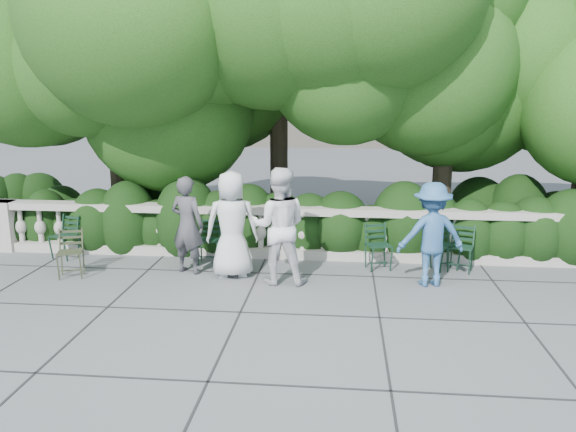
# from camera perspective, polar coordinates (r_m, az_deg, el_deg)

# --- Properties ---
(ground) EXTENTS (90.00, 90.00, 0.00)m
(ground) POSITION_cam_1_polar(r_m,az_deg,el_deg) (9.13, -0.62, -7.51)
(ground) COLOR #54555B
(ground) RESTS_ON ground
(balustrade) EXTENTS (12.00, 0.44, 1.00)m
(balustrade) POSITION_cam_1_polar(r_m,az_deg,el_deg) (10.70, 0.42, -1.75)
(balustrade) COLOR #9E998E
(balustrade) RESTS_ON ground
(shrub_hedge) EXTENTS (15.00, 2.60, 1.70)m
(shrub_hedge) POSITION_cam_1_polar(r_m,az_deg,el_deg) (11.98, 0.94, -2.59)
(shrub_hedge) COLOR black
(shrub_hedge) RESTS_ON ground
(tree_canopy) EXTENTS (15.04, 6.52, 6.78)m
(tree_canopy) POSITION_cam_1_polar(r_m,az_deg,el_deg) (11.75, 4.57, 16.58)
(tree_canopy) COLOR #3F3023
(tree_canopy) RESTS_ON ground
(chair_a) EXTENTS (0.56, 0.59, 0.84)m
(chair_a) POSITION_cam_1_polar(r_m,az_deg,el_deg) (11.50, -22.13, -4.20)
(chair_a) COLOR black
(chair_a) RESTS_ON ground
(chair_c) EXTENTS (0.47, 0.51, 0.84)m
(chair_c) POSITION_cam_1_polar(r_m,az_deg,el_deg) (10.47, -8.10, -4.98)
(chair_c) COLOR black
(chair_c) RESTS_ON ground
(chair_d) EXTENTS (0.60, 0.62, 0.84)m
(chair_d) POSITION_cam_1_polar(r_m,az_deg,el_deg) (10.40, 15.99, -5.48)
(chair_d) COLOR black
(chair_d) RESTS_ON ground
(chair_e) EXTENTS (0.56, 0.59, 0.84)m
(chair_e) POSITION_cam_1_polar(r_m,az_deg,el_deg) (10.15, 9.40, -5.59)
(chair_e) COLOR black
(chair_e) RESTS_ON ground
(chair_f) EXTENTS (0.57, 0.60, 0.84)m
(chair_f) POSITION_cam_1_polar(r_m,az_deg,el_deg) (10.35, 16.90, -5.63)
(chair_f) COLOR black
(chair_f) RESTS_ON ground
(chair_weathered) EXTENTS (0.56, 0.59, 0.84)m
(chair_weathered) POSITION_cam_1_polar(r_m,az_deg,el_deg) (10.29, -21.20, -6.05)
(chair_weathered) COLOR black
(chair_weathered) RESTS_ON ground
(person_businessman) EXTENTS (0.99, 0.73, 1.84)m
(person_businessman) POSITION_cam_1_polar(r_m,az_deg,el_deg) (9.59, -5.71, -0.85)
(person_businessman) COLOR silver
(person_businessman) RESTS_ON ground
(person_woman_grey) EXTENTS (0.73, 0.59, 1.72)m
(person_woman_grey) POSITION_cam_1_polar(r_m,az_deg,el_deg) (9.91, -10.18, -0.90)
(person_woman_grey) COLOR #3F3E43
(person_woman_grey) RESTS_ON ground
(person_casual_man) EXTENTS (0.97, 0.77, 1.94)m
(person_casual_man) POSITION_cam_1_polar(r_m,az_deg,el_deg) (9.22, -0.92, -1.02)
(person_casual_man) COLOR white
(person_casual_man) RESTS_ON ground
(person_older_blue) EXTENTS (1.20, 0.82, 1.72)m
(person_older_blue) POSITION_cam_1_polar(r_m,az_deg,el_deg) (9.42, 14.36, -1.83)
(person_older_blue) COLOR #315E93
(person_older_blue) RESTS_ON ground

